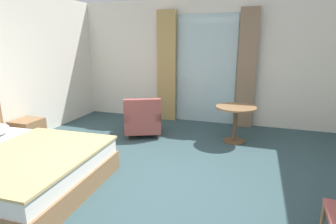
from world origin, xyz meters
TOP-DOWN VIEW (x-y plane):
  - ground at (0.00, 0.00)m, footprint 6.52×6.91m
  - wall_back at (0.00, 3.19)m, footprint 6.12×0.12m
  - balcony_glass_door at (0.07, 3.11)m, footprint 1.36×0.02m
  - curtain_panel_left at (-0.83, 3.01)m, footprint 0.45×0.10m
  - curtain_panel_right at (0.97, 3.01)m, footprint 0.39×0.10m
  - bed at (-1.76, -0.62)m, footprint 2.25×1.88m
  - nightstand at (-2.70, 0.64)m, footprint 0.44×0.48m
  - armchair_by_window at (-0.92, 1.75)m, footprint 0.93×0.94m
  - round_cafe_table at (0.87, 1.97)m, footprint 0.74×0.74m

SIDE VIEW (x-z plane):
  - ground at x=0.00m, z-range -0.10..0.00m
  - nightstand at x=-2.70m, z-range 0.00..0.47m
  - bed at x=-1.76m, z-range -0.21..0.74m
  - armchair_by_window at x=-0.92m, z-range -0.08..0.72m
  - round_cafe_table at x=0.87m, z-range 0.17..0.85m
  - balcony_glass_door at x=0.07m, z-range 0.00..2.43m
  - curtain_panel_left at x=-0.83m, z-range 0.00..2.52m
  - curtain_panel_right at x=0.97m, z-range 0.00..2.52m
  - wall_back at x=0.00m, z-range 0.00..2.76m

